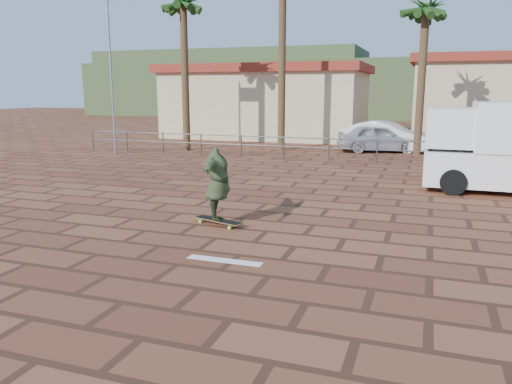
% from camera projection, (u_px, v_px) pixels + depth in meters
% --- Properties ---
extents(ground, '(120.00, 120.00, 0.00)m').
position_uv_depth(ground, '(216.00, 238.00, 10.24)').
color(ground, brown).
rests_on(ground, ground).
extents(paint_stripe, '(1.40, 0.22, 0.01)m').
position_uv_depth(paint_stripe, '(225.00, 260.00, 8.91)').
color(paint_stripe, white).
rests_on(paint_stripe, ground).
extents(guardrail, '(24.06, 0.06, 1.00)m').
position_uv_depth(guardrail, '(329.00, 145.00, 21.21)').
color(guardrail, '#47494F').
rests_on(guardrail, ground).
extents(flagpole, '(1.30, 0.10, 8.00)m').
position_uv_depth(flagpole, '(112.00, 53.00, 22.66)').
color(flagpole, gray).
rests_on(flagpole, ground).
extents(palm_far_left, '(2.40, 2.40, 8.25)m').
position_uv_depth(palm_far_left, '(183.00, 8.00, 23.77)').
color(palm_far_left, brown).
rests_on(palm_far_left, ground).
extents(palm_center, '(2.40, 2.40, 7.75)m').
position_uv_depth(palm_center, '(426.00, 12.00, 22.17)').
color(palm_center, brown).
rests_on(palm_center, ground).
extents(building_west, '(12.60, 7.60, 4.50)m').
position_uv_depth(building_west, '(267.00, 101.00, 32.07)').
color(building_west, beige).
rests_on(building_west, ground).
extents(building_east, '(10.60, 6.60, 5.00)m').
position_uv_depth(building_east, '(504.00, 98.00, 29.36)').
color(building_east, beige).
rests_on(building_east, ground).
extents(hill_front, '(70.00, 18.00, 6.00)m').
position_uv_depth(hill_front, '(395.00, 90.00, 55.89)').
color(hill_front, '#384C28').
rests_on(hill_front, ground).
extents(hill_back, '(35.00, 14.00, 8.00)m').
position_uv_depth(hill_back, '(233.00, 82.00, 68.32)').
color(hill_back, '#384C28').
rests_on(hill_back, ground).
extents(longboard, '(1.28, 0.64, 0.12)m').
position_uv_depth(longboard, '(218.00, 221.00, 11.23)').
color(longboard, olive).
rests_on(longboard, ground).
extents(skateboarder, '(1.06, 2.09, 1.64)m').
position_uv_depth(skateboarder, '(218.00, 184.00, 11.06)').
color(skateboarder, '#2F3D20').
rests_on(skateboarder, longboard).
extents(car_silver, '(4.27, 2.64, 1.36)m').
position_uv_depth(car_silver, '(379.00, 138.00, 24.29)').
color(car_silver, '#A4A6AB').
rests_on(car_silver, ground).
extents(car_white, '(4.63, 2.24, 1.46)m').
position_uv_depth(car_white, '(385.00, 136.00, 24.73)').
color(car_white, silver).
rests_on(car_white, ground).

